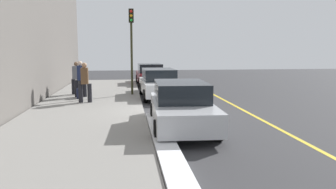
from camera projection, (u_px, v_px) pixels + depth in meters
The scene contains 12 objects.
ground_plane at pixel (170, 115), 13.04m from camera, with size 56.00×56.00×0.00m, color #333335.
sidewalk at pixel (83, 116), 12.63m from camera, with size 28.00×4.60×0.15m, color gray.
lane_stripe_centre at pixel (250, 113), 13.42m from camera, with size 28.00×0.14×0.01m, color gold.
snow_bank_curb at pixel (164, 143), 8.84m from camera, with size 7.11×0.56×0.22m, color white.
parked_car_maroon at pixel (150, 74), 23.87m from camera, with size 4.38×1.99×1.51m.
parked_car_white at pixel (159, 83), 17.75m from camera, with size 4.82×1.99×1.51m.
parked_car_silver at pixel (181, 106), 10.72m from camera, with size 4.64×2.03×1.51m.
pedestrian_navy_coat at pixel (80, 78), 16.91m from camera, with size 0.54×0.59×1.81m.
pedestrian_grey_coat at pixel (77, 77), 17.90m from camera, with size 0.52×0.56×1.73m.
pedestrian_brown_coat at pixel (85, 81), 15.16m from camera, with size 0.50×0.60×1.80m.
traffic_light_pole at pixel (131, 37), 17.56m from camera, with size 0.35×0.26×4.47m.
rolling_suitcase at pixel (79, 93), 16.49m from camera, with size 0.34×0.22×0.85m.
Camera 1 is at (12.70, -1.63, 2.56)m, focal length 35.95 mm.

